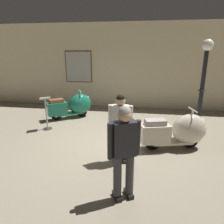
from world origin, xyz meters
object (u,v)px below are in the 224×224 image
scooter_1 (179,131)px  visitor_0 (124,148)px  info_stanchion (46,116)px  scooter_0 (73,106)px  lamppost (202,87)px  visitor_1 (120,124)px

scooter_1 → visitor_0: size_ratio=1.08×
info_stanchion → scooter_1: bearing=-10.4°
scooter_0 → visitor_0: size_ratio=0.98×
visitor_0 → lamppost: bearing=-60.3°
visitor_0 → scooter_1: bearing=-56.6°
lamppost → visitor_1: bearing=-142.5°
lamppost → scooter_1: bearing=-133.4°
visitor_1 → info_stanchion: 3.07m
visitor_0 → info_stanchion: size_ratio=1.52×
info_stanchion → lamppost: bearing=-1.3°
lamppost → info_stanchion: size_ratio=2.52×
lamppost → info_stanchion: (-4.56, 0.10, -1.06)m
lamppost → visitor_0: bearing=-123.2°
lamppost → visitor_0: lamppost is taller
scooter_0 → scooter_1: size_ratio=0.91×
scooter_1 → visitor_0: visitor_0 is taller
scooter_1 → info_stanchion: (-3.97, 0.73, -0.03)m
visitor_0 → scooter_0: bearing=2.4°
scooter_1 → lamppost: bearing=31.5°
scooter_0 → visitor_1: visitor_1 is taller
scooter_0 → visitor_1: 3.64m
scooter_0 → visitor_1: bearing=-89.5°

